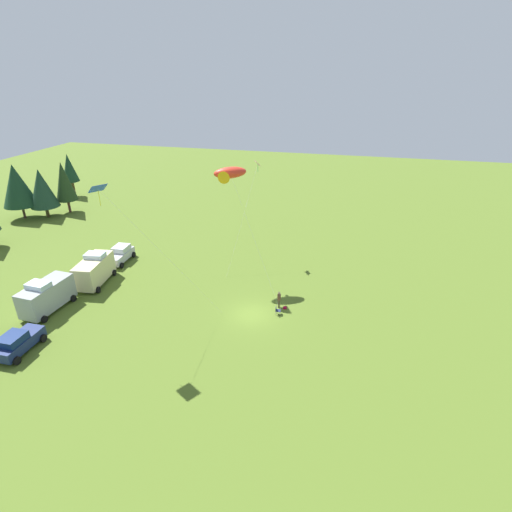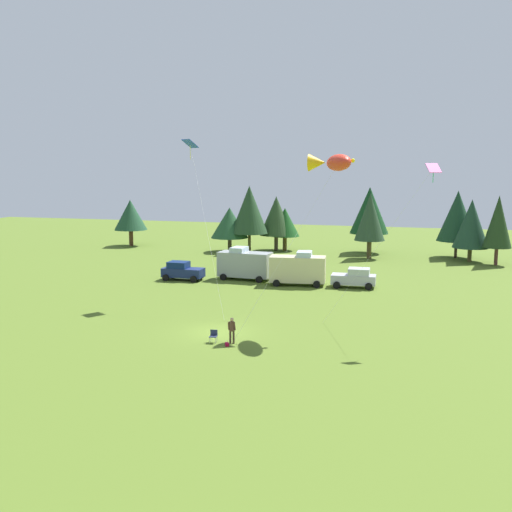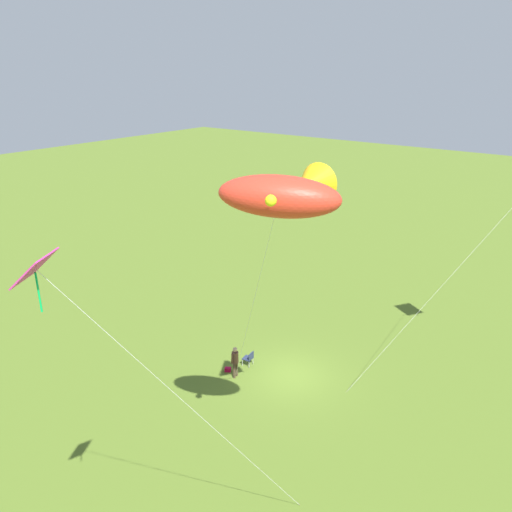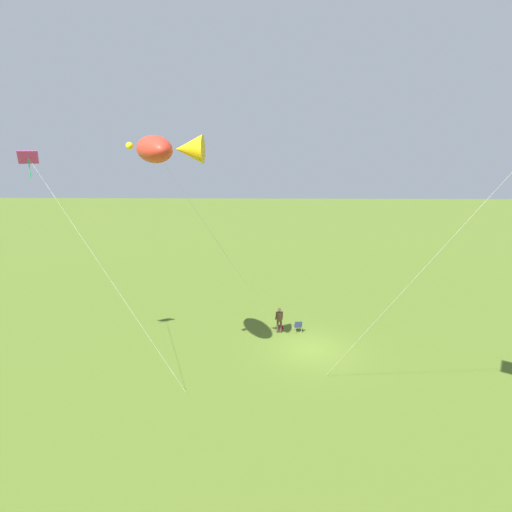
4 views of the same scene
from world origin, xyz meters
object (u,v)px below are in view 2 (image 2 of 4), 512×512
object	(u,v)px
person_kite_flyer	(232,328)
folding_chair	(214,335)
backpack_on_grass	(227,344)
car_silver_compact	(355,278)
car_navy_hatch	(182,271)
kite_diamond_blue	(191,148)
kite_diamond_rainbow	(429,175)
van_camper_beige	(298,268)
kite_large_fish	(333,163)
van_motorhome_grey	(245,264)

from	to	relation	value
person_kite_flyer	folding_chair	xyz separation A→B (m)	(-1.26, -0.07, -0.53)
backpack_on_grass	car_silver_compact	size ratio (longest dim) A/B	0.08
car_navy_hatch	kite_diamond_blue	size ratio (longest dim) A/B	0.30
backpack_on_grass	kite_diamond_rainbow	world-z (taller)	kite_diamond_rainbow
folding_chair	van_camper_beige	world-z (taller)	van_camper_beige
car_navy_hatch	car_silver_compact	world-z (taller)	same
person_kite_flyer	kite_diamond_blue	world-z (taller)	kite_diamond_blue
folding_chair	kite_large_fish	size ratio (longest dim) A/B	0.07
folding_chair	backpack_on_grass	distance (m)	1.31
van_motorhome_grey	kite_diamond_rainbow	bearing A→B (deg)	140.78
van_motorhome_grey	folding_chair	bearing A→B (deg)	105.64
folding_chair	van_camper_beige	bearing A→B (deg)	169.77
backpack_on_grass	car_navy_hatch	xyz separation A→B (m)	(-11.79, 20.48, 0.84)
backpack_on_grass	car_navy_hatch	distance (m)	23.65
car_navy_hatch	kite_diamond_blue	bearing A→B (deg)	119.34
car_navy_hatch	car_silver_compact	distance (m)	17.50
car_silver_compact	car_navy_hatch	bearing A→B (deg)	-179.06
van_motorhome_grey	kite_diamond_rainbow	distance (m)	26.10
car_navy_hatch	kite_diamond_rainbow	world-z (taller)	kite_diamond_rainbow
car_navy_hatch	kite_large_fish	size ratio (longest dim) A/B	0.34
person_kite_flyer	car_navy_hatch	size ratio (longest dim) A/B	0.41
folding_chair	kite_diamond_rainbow	world-z (taller)	kite_diamond_rainbow
backpack_on_grass	kite_large_fish	xyz separation A→B (m)	(5.59, 7.18, 11.67)
person_kite_flyer	backpack_on_grass	bearing A→B (deg)	-19.48
car_silver_compact	kite_diamond_rainbow	world-z (taller)	kite_diamond_rainbow
kite_diamond_rainbow	kite_diamond_blue	xyz separation A→B (m)	(-19.71, 7.22, 2.17)
person_kite_flyer	kite_large_fish	world-z (taller)	kite_large_fish
van_motorhome_grey	car_silver_compact	distance (m)	11.44
car_navy_hatch	van_camper_beige	size ratio (longest dim) A/B	0.75
van_motorhome_grey	car_silver_compact	xyz separation A→B (m)	(11.37, -1.06, -0.69)
van_camper_beige	kite_large_fish	world-z (taller)	kite_large_fish
backpack_on_grass	car_silver_compact	bearing A→B (deg)	75.16
backpack_on_grass	van_camper_beige	xyz separation A→B (m)	(0.17, 21.17, 1.53)
car_navy_hatch	van_camper_beige	bearing A→B (deg)	-176.81
van_motorhome_grey	kite_diamond_blue	size ratio (longest dim) A/B	0.40
backpack_on_grass	van_motorhome_grey	world-z (taller)	van_motorhome_grey
car_silver_compact	kite_diamond_blue	distance (m)	19.87
person_kite_flyer	car_silver_compact	xyz separation A→B (m)	(5.55, 20.82, -0.07)
person_kite_flyer	van_motorhome_grey	distance (m)	22.65
van_camper_beige	kite_large_fish	bearing A→B (deg)	-75.72
van_camper_beige	car_silver_compact	distance (m)	5.57
person_kite_flyer	folding_chair	size ratio (longest dim) A/B	2.12
car_navy_hatch	van_motorhome_grey	xyz separation A→B (m)	(6.10, 2.02, 0.69)
folding_chair	car_navy_hatch	xyz separation A→B (m)	(-10.67, 19.93, 0.46)
backpack_on_grass	kite_large_fish	world-z (taller)	kite_large_fish
kite_large_fish	kite_diamond_blue	distance (m)	14.50
kite_diamond_rainbow	car_silver_compact	bearing A→B (deg)	112.40
car_silver_compact	kite_large_fish	distance (m)	17.91
van_camper_beige	van_motorhome_grey	bearing A→B (deg)	160.27
van_camper_beige	kite_diamond_blue	world-z (taller)	kite_diamond_blue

